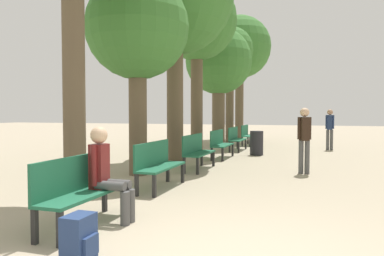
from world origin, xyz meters
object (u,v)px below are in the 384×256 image
bench_row_3 (220,142)px  tree_row_1 (137,31)px  tree_row_4 (219,63)px  pedestrian_near (330,127)px  tree_row_5 (230,53)px  pedestrian_mid (304,136)px  bench_row_0 (79,186)px  bench_row_4 (236,137)px  person_seated (107,171)px  backpack (79,238)px  bench_row_1 (157,162)px  tree_row_6 (240,48)px  bench_row_2 (196,150)px  bench_row_5 (247,134)px  trash_bin (257,143)px  tree_row_3 (197,22)px

bench_row_3 → tree_row_1: tree_row_1 is taller
tree_row_4 → pedestrian_near: size_ratio=3.20×
tree_row_1 → pedestrian_near: (4.43, 7.44, -2.42)m
tree_row_1 → tree_row_5: tree_row_5 is taller
pedestrian_mid → pedestrian_near: bearing=82.7°
tree_row_4 → bench_row_0: bearing=-84.7°
bench_row_3 → bench_row_4: 2.47m
bench_row_4 → bench_row_0: bearing=-90.0°
bench_row_0 → pedestrian_near: size_ratio=0.97×
person_seated → pedestrian_near: pedestrian_near is taller
bench_row_3 → backpack: size_ratio=3.36×
bench_row_1 → tree_row_6: (-1.05, 13.49, 4.38)m
tree_row_1 → bench_row_2: bearing=48.4°
backpack → pedestrian_mid: 6.44m
tree_row_1 → person_seated: (1.27, -3.48, -2.65)m
bench_row_1 → bench_row_5: same height
tree_row_1 → trash_bin: bearing=67.6°
tree_row_1 → bench_row_3: bearing=74.0°
tree_row_3 → tree_row_5: tree_row_3 is taller
backpack → pedestrian_near: 12.48m
bench_row_4 → pedestrian_near: (3.39, 1.31, 0.39)m
bench_row_4 → backpack: bench_row_4 is taller
bench_row_2 → trash_bin: size_ratio=1.86×
bench_row_5 → tree_row_5: tree_row_5 is taller
bench_row_1 → person_seated: (0.22, -2.18, 0.16)m
bench_row_5 → person_seated: person_seated is taller
bench_row_1 → backpack: bench_row_1 is taller
bench_row_4 → bench_row_3: bearing=-90.0°
tree_row_3 → pedestrian_mid: 6.04m
bench_row_4 → pedestrian_mid: size_ratio=0.98×
bench_row_5 → person_seated: bearing=-88.9°
tree_row_4 → bench_row_4: bearing=-54.6°
bench_row_1 → pedestrian_mid: (2.60, 2.67, 0.38)m
bench_row_0 → bench_row_2: 4.95m
tree_row_1 → tree_row_4: tree_row_4 is taller
bench_row_1 → tree_row_4: (-1.05, 8.89, 3.03)m
tree_row_3 → bench_row_1: bearing=-79.8°
bench_row_2 → backpack: (0.66, -5.90, -0.29)m
bench_row_0 → tree_row_1: 4.82m
tree_row_3 → tree_row_5: 5.26m
bench_row_4 → person_seated: bearing=-88.7°
bench_row_4 → trash_bin: size_ratio=1.86×
bench_row_5 → tree_row_4: bearing=-136.3°
tree_row_3 → tree_row_6: size_ratio=0.90×
bench_row_1 → person_seated: bearing=-84.2°
bench_row_0 → bench_row_2: same height
tree_row_1 → trash_bin: (2.02, 4.89, -2.91)m
bench_row_2 → bench_row_0: bearing=-90.0°
bench_row_1 → bench_row_4: same height
tree_row_3 → person_seated: (1.27, -8.01, -3.86)m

